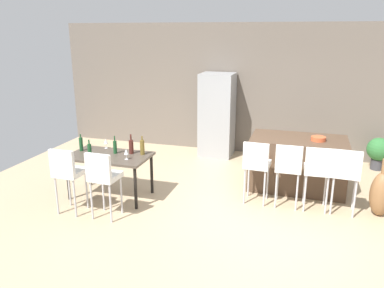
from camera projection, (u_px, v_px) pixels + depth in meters
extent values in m
plane|color=tan|center=(249.00, 204.00, 6.28)|extent=(10.00, 10.00, 0.00)
cube|color=#665B51|center=(272.00, 91.00, 8.48)|extent=(10.00, 0.12, 2.90)
cube|color=#4C3828|center=(297.00, 163.00, 6.83)|extent=(1.64, 0.96, 0.92)
cube|color=silver|center=(257.00, 164.00, 6.21)|extent=(0.42, 0.42, 0.08)
cube|color=silver|center=(256.00, 154.00, 5.99)|extent=(0.40, 0.08, 0.36)
cylinder|color=#B2B2B7|center=(249.00, 179.00, 6.50)|extent=(0.03, 0.03, 0.61)
cylinder|color=#B2B2B7|center=(267.00, 182.00, 6.40)|extent=(0.03, 0.03, 0.61)
cylinder|color=#B2B2B7|center=(245.00, 186.00, 6.21)|extent=(0.03, 0.03, 0.61)
cylinder|color=#B2B2B7|center=(264.00, 189.00, 6.11)|extent=(0.03, 0.03, 0.61)
cube|color=silver|center=(288.00, 167.00, 6.07)|extent=(0.40, 0.40, 0.08)
cube|color=silver|center=(289.00, 157.00, 5.85)|extent=(0.40, 0.06, 0.36)
cylinder|color=#B2B2B7|center=(278.00, 183.00, 6.36)|extent=(0.03, 0.03, 0.61)
cylinder|color=#B2B2B7|center=(297.00, 185.00, 6.27)|extent=(0.03, 0.03, 0.61)
cylinder|color=#B2B2B7|center=(276.00, 190.00, 6.06)|extent=(0.03, 0.03, 0.61)
cylinder|color=#B2B2B7|center=(297.00, 192.00, 5.98)|extent=(0.03, 0.03, 0.61)
cube|color=silver|center=(317.00, 170.00, 5.95)|extent=(0.42, 0.42, 0.08)
cube|color=silver|center=(319.00, 160.00, 5.73)|extent=(0.40, 0.08, 0.36)
cylinder|color=#B2B2B7|center=(304.00, 186.00, 6.23)|extent=(0.03, 0.03, 0.61)
cylinder|color=#B2B2B7|center=(325.00, 188.00, 6.16)|extent=(0.03, 0.03, 0.61)
cylinder|color=#B2B2B7|center=(305.00, 193.00, 5.94)|extent=(0.03, 0.03, 0.61)
cylinder|color=#B2B2B7|center=(327.00, 196.00, 5.86)|extent=(0.03, 0.03, 0.61)
cube|color=silver|center=(346.00, 173.00, 5.83)|extent=(0.42, 0.42, 0.08)
cube|color=silver|center=(348.00, 162.00, 5.62)|extent=(0.40, 0.08, 0.36)
cylinder|color=#B2B2B7|center=(332.00, 188.00, 6.13)|extent=(0.03, 0.03, 0.61)
cylinder|color=#B2B2B7|center=(354.00, 191.00, 6.02)|extent=(0.03, 0.03, 0.61)
cylinder|color=#B2B2B7|center=(332.00, 196.00, 5.84)|extent=(0.03, 0.03, 0.61)
cylinder|color=#B2B2B7|center=(355.00, 199.00, 5.73)|extent=(0.03, 0.03, 0.61)
cube|color=#4C4238|center=(109.00, 156.00, 6.38)|extent=(1.34, 0.78, 0.04)
cylinder|color=black|center=(89.00, 167.00, 6.96)|extent=(0.05, 0.05, 0.70)
cylinder|color=black|center=(152.00, 174.00, 6.62)|extent=(0.05, 0.05, 0.70)
cylinder|color=black|center=(68.00, 180.00, 6.36)|extent=(0.05, 0.05, 0.70)
cylinder|color=black|center=(136.00, 188.00, 6.02)|extent=(0.05, 0.05, 0.70)
cube|color=silver|center=(70.00, 172.00, 5.86)|extent=(0.41, 0.41, 0.08)
cube|color=silver|center=(62.00, 162.00, 5.64)|extent=(0.40, 0.07, 0.36)
cylinder|color=#B2B2B7|center=(69.00, 188.00, 6.15)|extent=(0.03, 0.03, 0.61)
cylinder|color=#B2B2B7|center=(87.00, 190.00, 6.06)|extent=(0.03, 0.03, 0.61)
cylinder|color=#B2B2B7|center=(57.00, 196.00, 5.86)|extent=(0.03, 0.03, 0.61)
cylinder|color=#B2B2B7|center=(75.00, 198.00, 5.76)|extent=(0.03, 0.03, 0.61)
cube|color=silver|center=(105.00, 176.00, 5.69)|extent=(0.42, 0.42, 0.08)
cube|color=silver|center=(98.00, 166.00, 5.47)|extent=(0.40, 0.08, 0.36)
cylinder|color=#B2B2B7|center=(103.00, 192.00, 5.98)|extent=(0.03, 0.03, 0.61)
cylinder|color=#B2B2B7|center=(121.00, 195.00, 5.88)|extent=(0.03, 0.03, 0.61)
cylinder|color=#B2B2B7|center=(92.00, 200.00, 5.69)|extent=(0.03, 0.03, 0.61)
cylinder|color=#B2B2B7|center=(111.00, 203.00, 5.59)|extent=(0.03, 0.03, 0.61)
cylinder|color=#194723|center=(90.00, 151.00, 6.25)|extent=(0.06, 0.06, 0.22)
cylinder|color=#194723|center=(89.00, 142.00, 6.21)|extent=(0.02, 0.02, 0.08)
cylinder|color=#471E19|center=(131.00, 147.00, 6.42)|extent=(0.08, 0.08, 0.23)
cylinder|color=#471E19|center=(131.00, 137.00, 6.37)|extent=(0.03, 0.03, 0.10)
cylinder|color=#194723|center=(115.00, 147.00, 6.43)|extent=(0.06, 0.06, 0.22)
cylinder|color=#194723|center=(115.00, 138.00, 6.39)|extent=(0.02, 0.02, 0.09)
cylinder|color=#194723|center=(81.00, 144.00, 6.57)|extent=(0.06, 0.06, 0.23)
cylinder|color=#194723|center=(80.00, 136.00, 6.53)|extent=(0.02, 0.02, 0.06)
cylinder|color=brown|center=(142.00, 147.00, 6.37)|extent=(0.07, 0.07, 0.25)
cylinder|color=brown|center=(142.00, 138.00, 6.33)|extent=(0.03, 0.03, 0.07)
cylinder|color=silver|center=(127.00, 159.00, 6.16)|extent=(0.06, 0.06, 0.00)
cylinder|color=silver|center=(126.00, 157.00, 6.15)|extent=(0.01, 0.01, 0.08)
cone|color=silver|center=(126.00, 152.00, 6.12)|extent=(0.07, 0.07, 0.09)
cylinder|color=silver|center=(106.00, 148.00, 6.74)|extent=(0.06, 0.06, 0.00)
cylinder|color=silver|center=(106.00, 146.00, 6.73)|extent=(0.01, 0.01, 0.08)
cone|color=silver|center=(106.00, 141.00, 6.70)|extent=(0.07, 0.07, 0.09)
cube|color=#939699|center=(217.00, 115.00, 8.54)|extent=(0.72, 0.68, 1.84)
cylinder|color=#C6512D|center=(318.00, 139.00, 6.54)|extent=(0.25, 0.25, 0.07)
ellipsoid|color=brown|center=(381.00, 194.00, 5.80)|extent=(0.33, 0.33, 0.70)
cylinder|color=#38383D|center=(377.00, 164.00, 7.82)|extent=(0.24, 0.24, 0.22)
sphere|color=#2D6B33|center=(379.00, 149.00, 7.73)|extent=(0.47, 0.47, 0.47)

